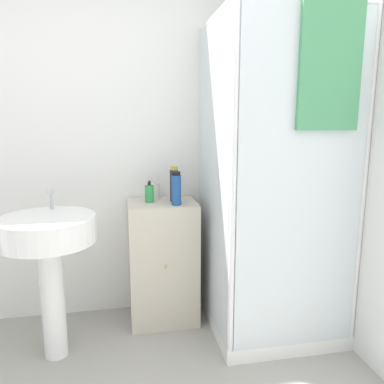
{
  "coord_description": "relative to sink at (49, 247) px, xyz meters",
  "views": [
    {
      "loc": [
        0.3,
        -1.02,
        1.41
      ],
      "look_at": [
        0.71,
        1.17,
        0.98
      ],
      "focal_mm": 35.0,
      "sensor_mm": 36.0,
      "label": 1
    }
  ],
  "objects": [
    {
      "name": "wall_back",
      "position": [
        0.14,
        0.54,
        0.56
      ],
      "size": [
        6.4,
        0.06,
        2.5
      ],
      "primitive_type": "cube",
      "color": "white",
      "rests_on": "ground_plane"
    },
    {
      "name": "shower_enclosure",
      "position": [
        1.35,
        0.02,
        -0.09
      ],
      "size": [
        0.81,
        0.84,
        2.04
      ],
      "color": "white",
      "rests_on": "ground_plane"
    },
    {
      "name": "vanity_cabinet",
      "position": [
        0.69,
        0.31,
        -0.26
      ],
      "size": [
        0.47,
        0.4,
        0.86
      ],
      "color": "beige",
      "rests_on": "ground_plane"
    },
    {
      "name": "sink",
      "position": [
        0.0,
        0.0,
        0.0
      ],
      "size": [
        0.54,
        0.54,
        1.0
      ],
      "color": "white",
      "rests_on": "ground_plane"
    },
    {
      "name": "soap_dispenser",
      "position": [
        0.61,
        0.32,
        0.23
      ],
      "size": [
        0.06,
        0.06,
        0.15
      ],
      "color": "green",
      "rests_on": "vanity_cabinet"
    },
    {
      "name": "shampoo_bottle_tall_black",
      "position": [
        0.78,
        0.33,
        0.29
      ],
      "size": [
        0.06,
        0.06,
        0.24
      ],
      "color": "#281E33",
      "rests_on": "vanity_cabinet"
    },
    {
      "name": "shampoo_bottle_blue",
      "position": [
        0.78,
        0.21,
        0.28
      ],
      "size": [
        0.07,
        0.07,
        0.22
      ],
      "color": "#1E4C93",
      "rests_on": "vanity_cabinet"
    },
    {
      "name": "lotion_bottle_white",
      "position": [
        0.66,
        0.42,
        0.23
      ],
      "size": [
        0.06,
        0.06,
        0.15
      ],
      "color": "white",
      "rests_on": "vanity_cabinet"
    }
  ]
}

